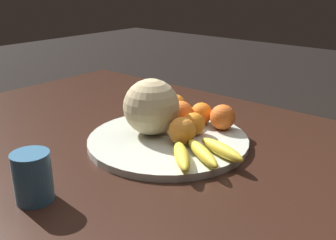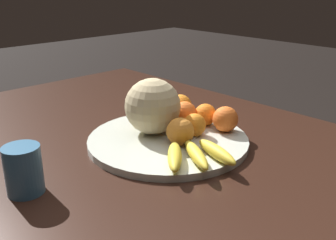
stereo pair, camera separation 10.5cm
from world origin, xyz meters
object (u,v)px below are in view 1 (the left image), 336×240
Objects in this scene: orange_mid_center at (194,124)px; produce_tag at (180,134)px; kitchen_table at (146,167)px; fruit_bowl at (168,140)px; orange_front_left at (182,131)px; ceramic_mug at (32,176)px; orange_back_right at (223,117)px; banana_bunch at (201,152)px; orange_front_right at (175,106)px; melon at (151,107)px; orange_back_left at (201,113)px; orange_top_small at (181,113)px.

produce_tag is at bearing -142.31° from orange_mid_center.
kitchen_table is 3.48× the size of fruit_bowl.
orange_front_left is 0.07m from orange_mid_center.
kitchen_table is 0.40m from ceramic_mug.
orange_back_right reaches higher than fruit_bowl.
banana_bunch is (0.21, -0.03, 0.12)m from kitchen_table.
fruit_bowl is at bearing -124.35° from orange_mid_center.
banana_bunch reaches higher than kitchen_table.
melon is at bearing -75.85° from orange_front_right.
orange_back_left is 0.11m from produce_tag.
melon is 0.12m from orange_front_left.
orange_back_left reaches higher than fruit_bowl.
orange_front_left is 0.14m from orange_top_small.
orange_front_left is (0.12, 0.01, 0.14)m from kitchen_table.
produce_tag is at bearing -88.03° from orange_back_left.
orange_back_left is at bearing 86.48° from ceramic_mug.
banana_bunch is at bearing -49.89° from produce_tag.
orange_top_small is 0.49m from ceramic_mug.
banana_bunch is at bearing -19.35° from fruit_bowl.
orange_front_left is at bearing 4.66° from kitchen_table.
orange_back_right is 1.01× the size of orange_top_small.
orange_top_small is 0.63× the size of ceramic_mug.
banana_bunch is 0.38m from ceramic_mug.
melon is at bearing -100.89° from orange_top_small.
orange_mid_center reaches higher than banana_bunch.
orange_back_right is at bearing 41.72° from produce_tag.
melon is 1.51× the size of produce_tag.
orange_back_right is 0.64× the size of ceramic_mug.
kitchen_table is 21.01× the size of orange_back_right.
orange_mid_center is at bearing -67.87° from orange_back_left.
ceramic_mug reaches higher than orange_front_right.
orange_top_small is (0.06, -0.04, -0.00)m from orange_front_right.
melon reaches higher than banana_bunch.
melon is at bearing 51.70° from kitchen_table.
orange_front_left is at bearing -50.41° from orange_top_small.
orange_top_small is (-0.03, 0.10, 0.04)m from fruit_bowl.
orange_back_right reaches higher than orange_mid_center.
orange_front_left is 1.01× the size of orange_front_right.
orange_front_left is 1.13× the size of orange_back_left.
orange_front_left is at bearing -77.86° from orange_mid_center.
orange_back_left is at bearing 107.68° from orange_front_left.
produce_tag is (0.01, 0.04, 0.01)m from fruit_bowl.
orange_front_left and orange_back_right have the same top height.
banana_bunch is 0.21m from orange_back_right.
melon is 0.11m from produce_tag.
melon is (-0.05, -0.01, 0.09)m from fruit_bowl.
produce_tag is at bearing 85.12° from ceramic_mug.
melon is 0.15m from orange_front_right.
orange_front_right is at bearing -176.76° from orange_back_left.
orange_back_left is 0.63× the size of produce_tag.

